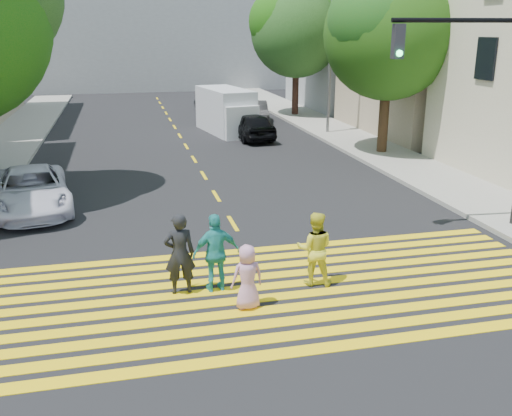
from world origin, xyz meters
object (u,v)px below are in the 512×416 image
object	(u,v)px
silver_car	(214,102)
white_van	(227,112)
tree_right_far	(298,26)
pedestrian_extra	(216,253)
traffic_signal	(493,90)
tree_right_near	(391,26)
pedestrian_man	(180,254)
white_sedan	(32,190)
pedestrian_child	(247,277)
pedestrian_woman	(315,249)
dark_car_near	(251,126)
dark_car_parked	(256,112)

from	to	relation	value
silver_car	white_van	size ratio (longest dim) A/B	0.90
tree_right_far	white_van	world-z (taller)	tree_right_far
pedestrian_extra	silver_car	distance (m)	28.26
silver_car	traffic_signal	xyz separation A→B (m)	(3.40, -25.70, 3.28)
tree_right_near	pedestrian_man	xyz separation A→B (m)	(-10.61, -12.42, -4.72)
white_van	white_sedan	bearing A→B (deg)	-133.98
silver_car	traffic_signal	distance (m)	26.13
pedestrian_child	silver_car	bearing A→B (deg)	-105.13
tree_right_near	pedestrian_child	size ratio (longest dim) A/B	6.06
pedestrian_child	pedestrian_extra	bearing A→B (deg)	-70.71
pedestrian_woman	white_sedan	distance (m)	10.00
tree_right_near	pedestrian_man	size ratio (longest dim) A/B	4.58
pedestrian_woman	pedestrian_child	world-z (taller)	pedestrian_woman
dark_car_near	dark_car_parked	distance (m)	6.05
silver_car	dark_car_parked	xyz separation A→B (m)	(1.90, -4.60, -0.07)
pedestrian_child	tree_right_far	bearing A→B (deg)	-116.39
silver_car	tree_right_far	bearing A→B (deg)	141.67
traffic_signal	pedestrian_child	bearing A→B (deg)	-152.46
pedestrian_man	pedestrian_child	size ratio (longest dim) A/B	1.32
tree_right_far	dark_car_parked	world-z (taller)	tree_right_far
dark_car_near	silver_car	size ratio (longest dim) A/B	0.87
tree_right_near	dark_car_parked	size ratio (longest dim) A/B	2.20
dark_car_parked	traffic_signal	distance (m)	21.41
tree_right_far	dark_car_near	size ratio (longest dim) A/B	2.04
pedestrian_extra	tree_right_near	bearing A→B (deg)	-134.23
pedestrian_extra	dark_car_parked	world-z (taller)	pedestrian_extra
pedestrian_man	traffic_signal	distance (m)	9.45
pedestrian_child	white_van	distance (m)	20.97
traffic_signal	tree_right_near	bearing A→B (deg)	83.95
tree_right_far	white_van	distance (m)	8.93
pedestrian_child	tree_right_near	bearing A→B (deg)	-132.01
white_sedan	tree_right_far	bearing A→B (deg)	42.60
pedestrian_man	pedestrian_woman	size ratio (longest dim) A/B	1.08
white_sedan	traffic_signal	bearing A→B (deg)	-30.05
dark_car_near	tree_right_near	bearing A→B (deg)	131.12
dark_car_parked	dark_car_near	bearing A→B (deg)	-96.74
tree_right_far	white_sedan	distance (m)	23.40
pedestrian_extra	silver_car	xyz separation A→B (m)	(4.51, 27.89, -0.19)
pedestrian_extra	tree_right_far	bearing A→B (deg)	-116.85
pedestrian_child	white_sedan	size ratio (longest dim) A/B	0.28
tree_right_far	pedestrian_woman	size ratio (longest dim) A/B	5.00
dark_car_near	dark_car_parked	xyz separation A→B (m)	(1.64, 5.82, -0.09)
white_sedan	dark_car_parked	world-z (taller)	white_sedan
tree_right_far	pedestrian_man	bearing A→B (deg)	-112.45
tree_right_far	white_sedan	size ratio (longest dim) A/B	1.75
pedestrian_child	traffic_signal	xyz separation A→B (m)	(7.42, 3.15, 3.29)
tree_right_far	dark_car_near	world-z (taller)	tree_right_far
dark_car_parked	white_van	distance (m)	4.39
pedestrian_man	dark_car_near	distance (m)	18.27
tree_right_far	pedestrian_child	size ratio (longest dim) A/B	6.16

